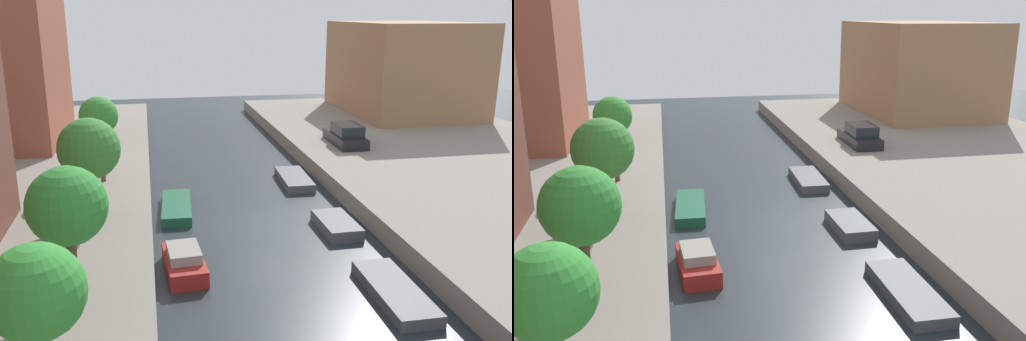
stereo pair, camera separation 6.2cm
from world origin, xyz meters
TOP-DOWN VIEW (x-y plane):
  - ground_plane at (0.00, 0.00)m, footprint 84.00×84.00m
  - low_block_right at (18.00, 22.67)m, footprint 10.00×14.02m
  - street_tree_0 at (-7.48, -13.04)m, footprint 2.17×2.17m
  - street_tree_1 at (-7.48, -7.76)m, footprint 2.47×2.47m
  - street_tree_2 at (-7.48, -0.44)m, footprint 2.69×2.69m
  - street_tree_3 at (-7.48, 5.51)m, footprint 2.05×2.05m
  - parked_car at (8.53, 11.24)m, footprint 2.01×4.85m
  - moored_boat_left_2 at (-3.84, -4.39)m, footprint 1.65×3.34m
  - moored_boat_left_3 at (-3.73, 2.57)m, footprint 1.71×4.57m
  - moored_boat_right_2 at (3.42, -7.85)m, footprint 1.62×4.54m
  - moored_boat_right_3 at (3.49, -1.39)m, footprint 1.59×3.14m
  - moored_boat_right_4 at (3.47, 6.17)m, footprint 1.77×4.26m

SIDE VIEW (x-z plane):
  - ground_plane at x=0.00m, z-range 0.00..0.00m
  - moored_boat_right_2 at x=3.42m, z-range 0.00..0.45m
  - moored_boat_left_3 at x=-3.73m, z-range 0.00..0.49m
  - moored_boat_right_4 at x=3.47m, z-range 0.00..0.49m
  - moored_boat_right_3 at x=3.49m, z-range 0.00..0.54m
  - moored_boat_left_2 at x=-3.84m, z-range -0.08..0.98m
  - parked_car at x=8.53m, z-range 0.87..2.34m
  - street_tree_0 at x=-7.48m, z-range 1.99..6.20m
  - street_tree_1 at x=-7.48m, z-range 1.96..6.42m
  - street_tree_2 at x=-7.48m, z-range 1.93..6.51m
  - street_tree_3 at x=-7.48m, z-range 2.24..6.87m
  - low_block_right at x=18.00m, z-range 1.00..9.04m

